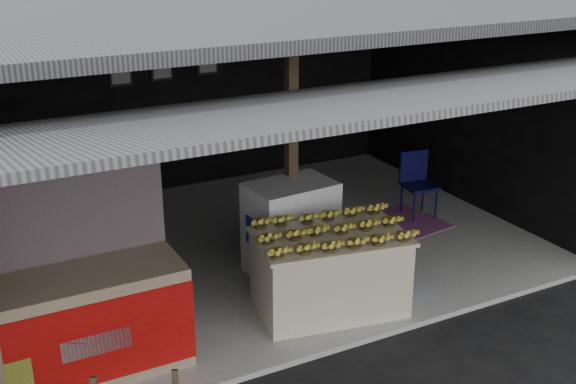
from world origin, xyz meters
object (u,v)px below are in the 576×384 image
neighbor_stall (85,318)px  plastic_chair (417,178)px  banana_table (329,272)px  water_barrel (397,268)px  white_crate (291,227)px

neighbor_stall → plastic_chair: bearing=18.2°
banana_table → water_barrel: 0.93m
banana_table → neighbor_stall: (-2.48, 0.07, 0.11)m
water_barrel → banana_table: bearing=-176.2°
neighbor_stall → white_crate: bearing=19.5°
banana_table → white_crate: white_crate is taller
water_barrel → plastic_chair: bearing=47.5°
water_barrel → plastic_chair: (1.48, 1.62, 0.29)m
banana_table → water_barrel: (0.91, 0.06, -0.19)m
banana_table → plastic_chair: plastic_chair is taller
neighbor_stall → water_barrel: bearing=-0.2°
banana_table → neighbor_stall: bearing=-171.4°
neighbor_stall → water_barrel: neighbor_stall is taller
neighbor_stall → plastic_chair: 5.13m
white_crate → water_barrel: bearing=-52.7°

